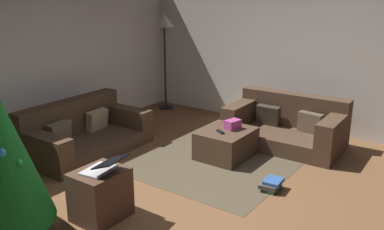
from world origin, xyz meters
The scene contains 13 objects.
ground_plane centered at (0.00, 0.00, 0.00)m, with size 6.40×6.40×0.00m, color brown.
rear_partition centered at (0.00, 3.14, 1.30)m, with size 6.40×0.12×2.60m, color silver.
corner_partition centered at (3.14, 0.00, 1.30)m, with size 0.12×6.40×2.60m, color silver.
couch_left centered at (0.29, 2.26, 0.26)m, with size 1.79×1.02×0.71m.
couch_right centered at (2.25, -0.05, 0.28)m, with size 0.99×1.69×0.74m.
ottoman centered at (1.30, 0.44, 0.19)m, with size 0.78×0.63×0.39m, color #473323.
gift_box centered at (1.40, 0.40, 0.45)m, with size 0.21×0.14×0.13m, color #B23F8C.
tv_remote centered at (1.17, 0.46, 0.40)m, with size 0.05×0.16×0.02m, color black.
side_table centered at (-0.85, 0.64, 0.26)m, with size 0.52×0.44×0.52m, color #4C3323.
laptop centered at (-0.84, 0.58, 0.58)m, with size 0.39×0.44×0.18m.
book_stack centered at (0.73, -0.52, 0.07)m, with size 0.29×0.26×0.13m.
corner_lamp centered at (2.73, 2.68, 1.56)m, with size 0.36×0.36×1.82m.
area_rug centered at (1.30, 0.44, 0.00)m, with size 2.60×2.00×0.01m, color #4A402E.
Camera 1 is at (-3.40, -2.33, 2.27)m, focal length 38.85 mm.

